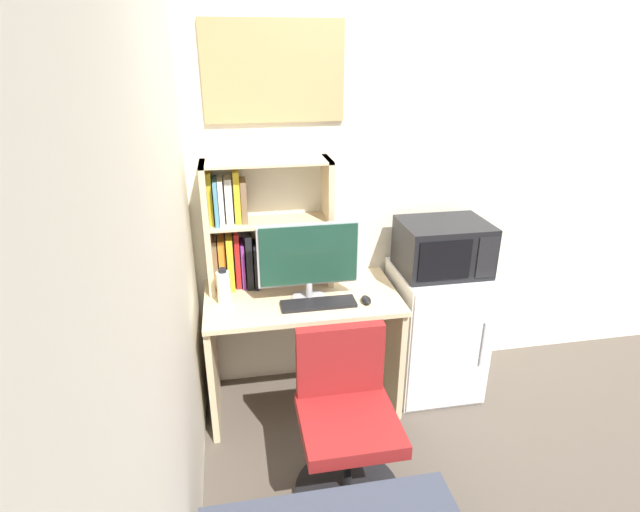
{
  "coord_description": "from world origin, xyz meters",
  "views": [
    {
      "loc": [
        -1.36,
        -2.84,
        2.07
      ],
      "look_at": [
        -0.9,
        -0.33,
        1.0
      ],
      "focal_mm": 28.1,
      "sensor_mm": 36.0,
      "label": 1
    }
  ],
  "objects_px": {
    "water_bottle": "(224,287)",
    "computer_mouse": "(366,300)",
    "desk_chair": "(346,429)",
    "wall_corkboard": "(274,72)",
    "microwave": "(443,247)",
    "keyboard": "(318,304)",
    "mini_fridge": "(435,330)",
    "monitor": "(309,259)",
    "hutch_bookshelf": "(250,227)"
  },
  "relations": [
    {
      "from": "microwave",
      "to": "wall_corkboard",
      "type": "distance_m",
      "value": 1.37
    },
    {
      "from": "monitor",
      "to": "desk_chair",
      "type": "distance_m",
      "value": 0.9
    },
    {
      "from": "keyboard",
      "to": "water_bottle",
      "type": "relative_size",
      "value": 1.98
    },
    {
      "from": "microwave",
      "to": "wall_corkboard",
      "type": "height_order",
      "value": "wall_corkboard"
    },
    {
      "from": "water_bottle",
      "to": "desk_chair",
      "type": "bearing_deg",
      "value": -51.58
    },
    {
      "from": "water_bottle",
      "to": "wall_corkboard",
      "type": "height_order",
      "value": "wall_corkboard"
    },
    {
      "from": "keyboard",
      "to": "water_bottle",
      "type": "xyz_separation_m",
      "value": [
        -0.51,
        0.13,
        0.09
      ]
    },
    {
      "from": "hutch_bookshelf",
      "to": "mini_fridge",
      "type": "relative_size",
      "value": 0.91
    },
    {
      "from": "water_bottle",
      "to": "desk_chair",
      "type": "relative_size",
      "value": 0.25
    },
    {
      "from": "computer_mouse",
      "to": "microwave",
      "type": "height_order",
      "value": "microwave"
    },
    {
      "from": "computer_mouse",
      "to": "microwave",
      "type": "distance_m",
      "value": 0.58
    },
    {
      "from": "mini_fridge",
      "to": "monitor",
      "type": "bearing_deg",
      "value": -174.39
    },
    {
      "from": "keyboard",
      "to": "wall_corkboard",
      "type": "distance_m",
      "value": 1.27
    },
    {
      "from": "water_bottle",
      "to": "computer_mouse",
      "type": "bearing_deg",
      "value": -10.41
    },
    {
      "from": "desk_chair",
      "to": "mini_fridge",
      "type": "bearing_deg",
      "value": 43.97
    },
    {
      "from": "mini_fridge",
      "to": "microwave",
      "type": "height_order",
      "value": "microwave"
    },
    {
      "from": "water_bottle",
      "to": "microwave",
      "type": "distance_m",
      "value": 1.29
    },
    {
      "from": "hutch_bookshelf",
      "to": "wall_corkboard",
      "type": "xyz_separation_m",
      "value": [
        0.18,
        0.09,
        0.83
      ]
    },
    {
      "from": "monitor",
      "to": "water_bottle",
      "type": "relative_size",
      "value": 2.69
    },
    {
      "from": "desk_chair",
      "to": "water_bottle",
      "type": "bearing_deg",
      "value": 128.42
    },
    {
      "from": "mini_fridge",
      "to": "desk_chair",
      "type": "xyz_separation_m",
      "value": [
        -0.74,
        -0.72,
        -0.04
      ]
    },
    {
      "from": "monitor",
      "to": "microwave",
      "type": "bearing_deg",
      "value": 5.82
    },
    {
      "from": "computer_mouse",
      "to": "water_bottle",
      "type": "relative_size",
      "value": 0.47
    },
    {
      "from": "water_bottle",
      "to": "keyboard",
      "type": "bearing_deg",
      "value": -13.99
    },
    {
      "from": "computer_mouse",
      "to": "water_bottle",
      "type": "bearing_deg",
      "value": 169.59
    },
    {
      "from": "hutch_bookshelf",
      "to": "keyboard",
      "type": "bearing_deg",
      "value": -44.34
    },
    {
      "from": "microwave",
      "to": "keyboard",
      "type": "bearing_deg",
      "value": -168.15
    },
    {
      "from": "hutch_bookshelf",
      "to": "monitor",
      "type": "bearing_deg",
      "value": -40.05
    },
    {
      "from": "monitor",
      "to": "water_bottle",
      "type": "xyz_separation_m",
      "value": [
        -0.47,
        0.05,
        -0.15
      ]
    },
    {
      "from": "wall_corkboard",
      "to": "keyboard",
      "type": "bearing_deg",
      "value": -69.23
    },
    {
      "from": "water_bottle",
      "to": "desk_chair",
      "type": "distance_m",
      "value": 0.99
    },
    {
      "from": "desk_chair",
      "to": "monitor",
      "type": "bearing_deg",
      "value": 96.56
    },
    {
      "from": "monitor",
      "to": "microwave",
      "type": "distance_m",
      "value": 0.82
    },
    {
      "from": "desk_chair",
      "to": "keyboard",
      "type": "bearing_deg",
      "value": 93.47
    },
    {
      "from": "desk_chair",
      "to": "microwave",
      "type": "bearing_deg",
      "value": 44.09
    },
    {
      "from": "water_bottle",
      "to": "wall_corkboard",
      "type": "xyz_separation_m",
      "value": [
        0.35,
        0.3,
        1.1
      ]
    },
    {
      "from": "hutch_bookshelf",
      "to": "desk_chair",
      "type": "xyz_separation_m",
      "value": [
        0.37,
        -0.89,
        -0.74
      ]
    },
    {
      "from": "computer_mouse",
      "to": "mini_fridge",
      "type": "bearing_deg",
      "value": 19.06
    },
    {
      "from": "hutch_bookshelf",
      "to": "water_bottle",
      "type": "distance_m",
      "value": 0.38
    },
    {
      "from": "computer_mouse",
      "to": "wall_corkboard",
      "type": "distance_m",
      "value": 1.33
    },
    {
      "from": "hutch_bookshelf",
      "to": "water_bottle",
      "type": "xyz_separation_m",
      "value": [
        -0.17,
        -0.21,
        -0.27
      ]
    },
    {
      "from": "monitor",
      "to": "wall_corkboard",
      "type": "bearing_deg",
      "value": 109.45
    },
    {
      "from": "computer_mouse",
      "to": "microwave",
      "type": "bearing_deg",
      "value": 19.36
    },
    {
      "from": "keyboard",
      "to": "mini_fridge",
      "type": "distance_m",
      "value": 0.86
    },
    {
      "from": "monitor",
      "to": "mini_fridge",
      "type": "distance_m",
      "value": 1.01
    },
    {
      "from": "computer_mouse",
      "to": "hutch_bookshelf",
      "type": "bearing_deg",
      "value": 150.15
    },
    {
      "from": "hutch_bookshelf",
      "to": "monitor",
      "type": "relative_size",
      "value": 1.33
    },
    {
      "from": "water_bottle",
      "to": "wall_corkboard",
      "type": "distance_m",
      "value": 1.19
    },
    {
      "from": "microwave",
      "to": "wall_corkboard",
      "type": "xyz_separation_m",
      "value": [
        -0.94,
        0.27,
        0.97
      ]
    },
    {
      "from": "hutch_bookshelf",
      "to": "keyboard",
      "type": "xyz_separation_m",
      "value": [
        0.34,
        -0.33,
        -0.35
      ]
    }
  ]
}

